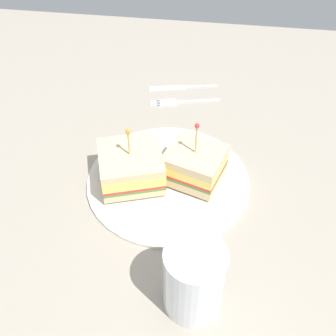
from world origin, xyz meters
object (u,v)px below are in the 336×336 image
drink_glass (194,282)px  fork (176,102)px  plate (168,179)px  knife (179,87)px  sandwich_half_front (195,165)px  sandwich_half_back (131,166)px

drink_glass → fork: (39.48, 6.96, -4.24)cm
plate → knife: plate is taller
sandwich_half_front → sandwich_half_back: sandwich_half_front is taller
sandwich_half_front → sandwich_half_back: bearing=100.0°
plate → drink_glass: drink_glass is taller
sandwich_half_back → sandwich_half_front: bearing=-80.0°
knife → fork: bearing=-177.9°
fork → sandwich_half_front: bearing=-165.2°
sandwich_half_front → fork: bearing=14.8°
plate → sandwich_half_back: 6.26cm
sandwich_half_back → fork: size_ratio=0.86×
sandwich_half_back → knife: size_ratio=0.85×
plate → fork: bearing=3.7°
sandwich_half_back → fork: sandwich_half_back is taller
plate → sandwich_half_front: 5.01cm
plate → sandwich_half_front: (0.70, -3.90, 3.06)cm
sandwich_half_front → knife: size_ratio=0.77×
drink_glass → knife: size_ratio=0.75×
sandwich_half_back → drink_glass: sandwich_half_back is taller
knife → drink_glass: bearing=-170.9°
plate → drink_glass: bearing=-163.5°
sandwich_half_front → knife: bearing=12.4°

